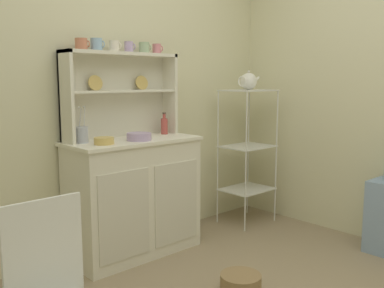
# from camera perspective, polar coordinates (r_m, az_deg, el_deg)

# --- Properties ---
(wall_back) EXTENTS (3.84, 0.05, 2.50)m
(wall_back) POSITION_cam_1_polar(r_m,az_deg,el_deg) (3.32, -10.99, 7.70)
(wall_back) COLOR beige
(wall_back) RESTS_ON ground
(hutch_cabinet) EXTENTS (0.98, 0.45, 0.86)m
(hutch_cabinet) POSITION_cam_1_polar(r_m,az_deg,el_deg) (3.24, -7.60, -6.72)
(hutch_cabinet) COLOR silver
(hutch_cabinet) RESTS_ON ground
(hutch_shelf_unit) EXTENTS (0.91, 0.18, 0.62)m
(hutch_shelf_unit) POSITION_cam_1_polar(r_m,az_deg,el_deg) (3.26, -9.52, 7.29)
(hutch_shelf_unit) COLOR silver
(hutch_shelf_unit) RESTS_ON hutch_cabinet
(bakers_rack) EXTENTS (0.44, 0.35, 1.20)m
(bakers_rack) POSITION_cam_1_polar(r_m,az_deg,el_deg) (3.90, 7.29, 0.33)
(bakers_rack) COLOR silver
(bakers_rack) RESTS_ON ground
(floor_basket) EXTENTS (0.25, 0.25, 0.13)m
(floor_basket) POSITION_cam_1_polar(r_m,az_deg,el_deg) (2.75, 6.41, -17.93)
(floor_basket) COLOR #93754C
(floor_basket) RESTS_ON ground
(cup_terracotta_0) EXTENTS (0.10, 0.08, 0.08)m
(cup_terracotta_0) POSITION_cam_1_polar(r_m,az_deg,el_deg) (3.07, -14.32, 12.60)
(cup_terracotta_0) COLOR #C67556
(cup_terracotta_0) RESTS_ON hutch_shelf_unit
(cup_sky_1) EXTENTS (0.09, 0.08, 0.08)m
(cup_sky_1) POSITION_cam_1_polar(r_m,az_deg,el_deg) (3.13, -12.41, 12.65)
(cup_sky_1) COLOR #8EB2D1
(cup_sky_1) RESTS_ON hutch_shelf_unit
(cup_cream_2) EXTENTS (0.09, 0.07, 0.08)m
(cup_cream_2) POSITION_cam_1_polar(r_m,az_deg,el_deg) (3.20, -10.17, 12.54)
(cup_cream_2) COLOR silver
(cup_cream_2) RESTS_ON hutch_shelf_unit
(cup_lilac_3) EXTENTS (0.08, 0.07, 0.08)m
(cup_lilac_3) POSITION_cam_1_polar(r_m,az_deg,el_deg) (3.27, -8.27, 12.50)
(cup_lilac_3) COLOR #B79ECC
(cup_lilac_3) RESTS_ON hutch_shelf_unit
(cup_sage_4) EXTENTS (0.09, 0.08, 0.08)m
(cup_sage_4) POSITION_cam_1_polar(r_m,az_deg,el_deg) (3.35, -6.28, 12.46)
(cup_sage_4) COLOR #9EB78E
(cup_sage_4) RESTS_ON hutch_shelf_unit
(cup_rose_5) EXTENTS (0.08, 0.07, 0.08)m
(cup_rose_5) POSITION_cam_1_polar(r_m,az_deg,el_deg) (3.43, -4.63, 12.35)
(cup_rose_5) COLOR #D17A84
(cup_rose_5) RESTS_ON hutch_shelf_unit
(bowl_mixing_large) EXTENTS (0.13, 0.13, 0.05)m
(bowl_mixing_large) POSITION_cam_1_polar(r_m,az_deg,el_deg) (2.94, -11.48, 0.41)
(bowl_mixing_large) COLOR #DBB760
(bowl_mixing_large) RESTS_ON hutch_cabinet
(bowl_floral_medium) EXTENTS (0.18, 0.18, 0.05)m
(bowl_floral_medium) POSITION_cam_1_polar(r_m,az_deg,el_deg) (3.09, -6.97, 0.97)
(bowl_floral_medium) COLOR #B79ECC
(bowl_floral_medium) RESTS_ON hutch_cabinet
(jam_bottle) EXTENTS (0.05, 0.05, 0.17)m
(jam_bottle) POSITION_cam_1_polar(r_m,az_deg,el_deg) (3.43, -3.66, 2.45)
(jam_bottle) COLOR #B74C47
(jam_bottle) RESTS_ON hutch_cabinet
(utensil_jar) EXTENTS (0.08, 0.08, 0.25)m
(utensil_jar) POSITION_cam_1_polar(r_m,az_deg,el_deg) (3.03, -14.22, 1.23)
(utensil_jar) COLOR #B2B7C6
(utensil_jar) RESTS_ON hutch_cabinet
(porcelain_teapot) EXTENTS (0.24, 0.15, 0.17)m
(porcelain_teapot) POSITION_cam_1_polar(r_m,az_deg,el_deg) (3.86, 7.43, 8.18)
(porcelain_teapot) COLOR white
(porcelain_teapot) RESTS_ON bakers_rack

